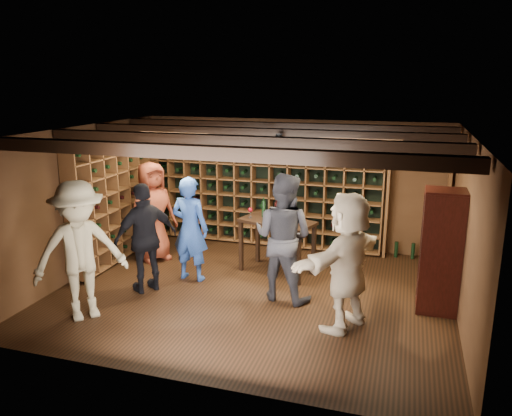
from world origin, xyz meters
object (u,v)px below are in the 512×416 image
(guest_woman_black, at_px, (146,238))
(man_blue_shirt, at_px, (190,229))
(guest_khaki, at_px, (80,251))
(tasting_table, at_px, (277,227))
(guest_beige, at_px, (347,261))
(display_cabinet, at_px, (440,254))
(man_grey_suit, at_px, (283,237))
(guest_red_floral, at_px, (153,212))

(guest_woman_black, bearing_deg, man_blue_shirt, -177.81)
(guest_khaki, relative_size, tasting_table, 1.42)
(guest_woman_black, distance_m, guest_beige, 3.13)
(guest_woman_black, bearing_deg, tasting_table, 165.16)
(display_cabinet, height_order, man_grey_suit, man_grey_suit)
(man_grey_suit, bearing_deg, guest_beige, 159.95)
(guest_red_floral, bearing_deg, man_blue_shirt, -90.01)
(guest_red_floral, height_order, tasting_table, guest_red_floral)
(guest_red_floral, height_order, guest_beige, guest_beige)
(display_cabinet, relative_size, man_grey_suit, 0.91)
(display_cabinet, bearing_deg, guest_woman_black, -172.15)
(man_grey_suit, distance_m, guest_woman_black, 2.12)
(guest_beige, xyz_separation_m, tasting_table, (-1.37, 1.62, -0.11))
(guest_woman_black, xyz_separation_m, guest_khaki, (-0.39, -1.08, 0.11))
(man_grey_suit, distance_m, guest_red_floral, 2.83)
(guest_red_floral, height_order, guest_khaki, guest_khaki)
(man_grey_suit, relative_size, guest_woman_black, 1.12)
(man_grey_suit, xyz_separation_m, guest_woman_black, (-2.09, -0.36, -0.10))
(man_grey_suit, bearing_deg, guest_red_floral, -6.54)
(man_blue_shirt, bearing_deg, guest_beige, 164.75)
(guest_beige, distance_m, tasting_table, 2.12)
(man_blue_shirt, distance_m, guest_red_floral, 1.23)
(display_cabinet, bearing_deg, tasting_table, 164.29)
(display_cabinet, relative_size, guest_red_floral, 0.96)
(man_grey_suit, xyz_separation_m, guest_red_floral, (-2.67, 0.93, -0.05))
(guest_red_floral, xyz_separation_m, tasting_table, (2.33, 0.03, -0.09))
(guest_khaki, xyz_separation_m, guest_beige, (3.51, 0.78, -0.04))
(man_grey_suit, relative_size, guest_beige, 1.04)
(guest_woman_black, height_order, guest_beige, guest_beige)
(tasting_table, bearing_deg, guest_woman_black, -126.02)
(guest_woman_black, distance_m, tasting_table, 2.19)
(guest_khaki, xyz_separation_m, tasting_table, (2.14, 2.40, -0.15))
(display_cabinet, distance_m, guest_beige, 1.50)
(guest_red_floral, distance_m, guest_khaki, 2.38)
(guest_red_floral, relative_size, tasting_table, 1.33)
(man_blue_shirt, distance_m, tasting_table, 1.46)
(display_cabinet, bearing_deg, guest_khaki, -160.41)
(display_cabinet, height_order, guest_woman_black, display_cabinet)
(man_blue_shirt, xyz_separation_m, man_grey_suit, (1.63, -0.27, 0.10))
(display_cabinet, distance_m, tasting_table, 2.66)
(man_blue_shirt, height_order, guest_red_floral, guest_red_floral)
(man_blue_shirt, xyz_separation_m, guest_woman_black, (-0.46, -0.63, -0.00))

